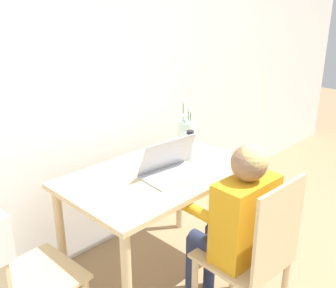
{
  "coord_description": "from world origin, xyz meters",
  "views": [
    {
      "loc": [
        -1.62,
        0.16,
        1.68
      ],
      "look_at": [
        -0.15,
        1.6,
        0.91
      ],
      "focal_mm": 42.0,
      "sensor_mm": 36.0,
      "label": 1
    }
  ],
  "objects_px": {
    "laptop": "(171,166)",
    "flower_vase": "(186,133)",
    "water_bottle": "(190,146)",
    "chair_spare": "(4,258)",
    "chair_occupied": "(254,256)",
    "person_seated": "(238,215)"
  },
  "relations": [
    {
      "from": "chair_spare",
      "to": "person_seated",
      "type": "relative_size",
      "value": 0.87
    },
    {
      "from": "chair_spare",
      "to": "flower_vase",
      "type": "relative_size",
      "value": 2.69
    },
    {
      "from": "laptop",
      "to": "flower_vase",
      "type": "xyz_separation_m",
      "value": [
        0.37,
        0.22,
        0.06
      ]
    },
    {
      "from": "chair_spare",
      "to": "person_seated",
      "type": "distance_m",
      "value": 1.12
    },
    {
      "from": "chair_occupied",
      "to": "person_seated",
      "type": "relative_size",
      "value": 0.86
    },
    {
      "from": "laptop",
      "to": "water_bottle",
      "type": "height_order",
      "value": "laptop"
    },
    {
      "from": "chair_occupied",
      "to": "water_bottle",
      "type": "height_order",
      "value": "water_bottle"
    },
    {
      "from": "flower_vase",
      "to": "chair_occupied",
      "type": "bearing_deg",
      "value": -114.33
    },
    {
      "from": "chair_spare",
      "to": "laptop",
      "type": "xyz_separation_m",
      "value": [
        0.95,
        -0.11,
        0.17
      ]
    },
    {
      "from": "chair_spare",
      "to": "water_bottle",
      "type": "distance_m",
      "value": 1.21
    },
    {
      "from": "person_seated",
      "to": "laptop",
      "type": "bearing_deg",
      "value": -85.49
    },
    {
      "from": "chair_spare",
      "to": "water_bottle",
      "type": "relative_size",
      "value": 4.82
    },
    {
      "from": "laptop",
      "to": "water_bottle",
      "type": "distance_m",
      "value": 0.26
    },
    {
      "from": "chair_occupied",
      "to": "flower_vase",
      "type": "height_order",
      "value": "flower_vase"
    },
    {
      "from": "chair_occupied",
      "to": "flower_vase",
      "type": "distance_m",
      "value": 0.94
    },
    {
      "from": "laptop",
      "to": "flower_vase",
      "type": "bearing_deg",
      "value": 36.42
    },
    {
      "from": "laptop",
      "to": "water_bottle",
      "type": "xyz_separation_m",
      "value": [
        0.24,
        0.07,
        0.04
      ]
    },
    {
      "from": "chair_occupied",
      "to": "flower_vase",
      "type": "xyz_separation_m",
      "value": [
        0.36,
        0.79,
        0.38
      ]
    },
    {
      "from": "person_seated",
      "to": "laptop",
      "type": "relative_size",
      "value": 2.72
    },
    {
      "from": "chair_spare",
      "to": "laptop",
      "type": "relative_size",
      "value": 2.37
    },
    {
      "from": "flower_vase",
      "to": "water_bottle",
      "type": "xyz_separation_m",
      "value": [
        -0.12,
        -0.14,
        -0.02
      ]
    },
    {
      "from": "laptop",
      "to": "water_bottle",
      "type": "relative_size",
      "value": 2.03
    }
  ]
}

